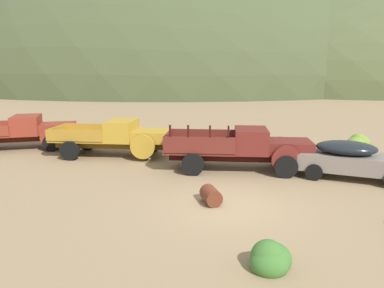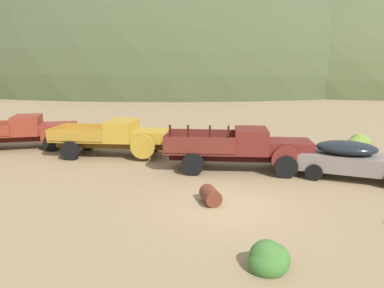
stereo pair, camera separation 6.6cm
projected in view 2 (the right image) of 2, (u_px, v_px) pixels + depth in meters
The scene contains 10 objects.
ground_plane at pixel (229, 205), 11.97m from camera, with size 300.00×300.00×0.00m, color #937A56.
hill_distant at pixel (170, 87), 89.95m from camera, with size 106.80×84.84×53.62m, color #424C2D.
hill_far_left at pixel (360, 88), 81.91m from camera, with size 88.40×67.15×40.48m, color #4C5633.
truck_rust_red at pixel (26, 131), 20.20m from camera, with size 6.69×3.96×1.89m.
truck_mustard at pixel (121, 137), 18.47m from camera, with size 6.13×2.62×1.89m.
truck_oxblood at pixel (248, 148), 15.84m from camera, with size 6.42×2.45×2.16m.
car_primer_gray at pixel (356, 160), 14.59m from camera, with size 5.10×3.08×1.57m.
oil_drum_tipped at pixel (210, 196), 12.02m from camera, with size 0.81×1.00×0.56m.
bush_between_trucks at pixel (359, 143), 20.48m from camera, with size 1.44×1.30×1.04m.
bush_front_right at pixel (268, 260), 8.10m from camera, with size 0.98×0.99×0.89m.
Camera 2 is at (-0.41, -11.35, 4.47)m, focal length 33.38 mm.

